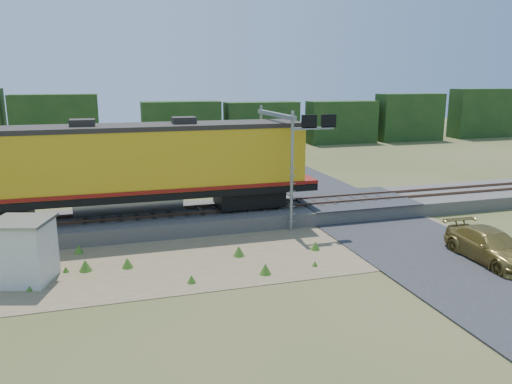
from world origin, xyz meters
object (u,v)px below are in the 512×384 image
object	(u,v)px
signal_gantry	(284,137)
car	(491,246)
shed	(24,251)
locomotive	(121,166)

from	to	relation	value
signal_gantry	car	size ratio (longest dim) A/B	1.31
shed	locomotive	bearing A→B (deg)	72.44
shed	car	size ratio (longest dim) A/B	0.55
shed	signal_gantry	world-z (taller)	signal_gantry
shed	car	bearing A→B (deg)	6.33
locomotive	shed	xyz separation A→B (m)	(-4.21, -6.23, -2.31)
shed	car	world-z (taller)	shed
locomotive	signal_gantry	xyz separation A→B (m)	(9.15, -0.65, 1.31)
shed	car	distance (m)	20.51
shed	signal_gantry	size ratio (longest dim) A/B	0.43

